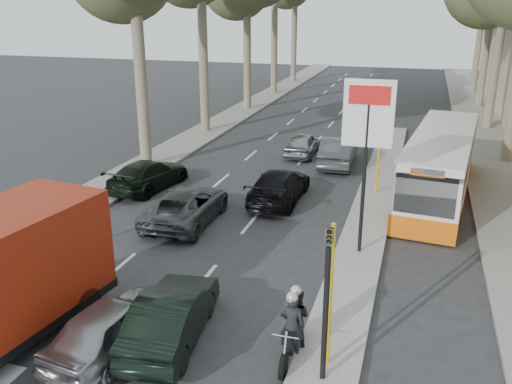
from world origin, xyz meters
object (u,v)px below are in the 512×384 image
silver_hatchback (113,325)px  motorcycle (293,324)px  dark_hatchback (172,315)px  city_bus (440,164)px

silver_hatchback → motorcycle: bearing=-157.1°
silver_hatchback → dark_hatchback: dark_hatchback is taller
dark_hatchback → city_bus: city_bus is taller
silver_hatchback → motorcycle: motorcycle is taller
dark_hatchback → city_bus: (6.19, 12.53, 0.78)m
dark_hatchback → motorcycle: bearing=178.7°
silver_hatchback → dark_hatchback: size_ratio=0.96×
dark_hatchback → city_bus: size_ratio=0.38×
city_bus → dark_hatchback: bearing=-109.9°
dark_hatchback → city_bus: 14.00m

